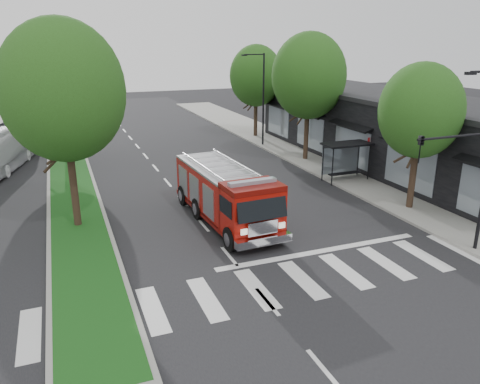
{
  "coord_description": "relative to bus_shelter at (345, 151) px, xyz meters",
  "views": [
    {
      "loc": [
        -6.36,
        -17.55,
        9.09
      ],
      "look_at": [
        1.76,
        3.23,
        1.8
      ],
      "focal_mm": 35.0,
      "sensor_mm": 36.0,
      "label": 1
    }
  ],
  "objects": [
    {
      "name": "ground",
      "position": [
        -11.2,
        -8.15,
        -2.04
      ],
      "size": [
        140.0,
        140.0,
        0.0
      ],
      "primitive_type": "plane",
      "color": "black",
      "rests_on": "ground"
    },
    {
      "name": "sidewalk_right",
      "position": [
        1.3,
        1.85,
        -1.96
      ],
      "size": [
        5.0,
        80.0,
        0.15
      ],
      "primitive_type": "cube",
      "color": "gray",
      "rests_on": "ground"
    },
    {
      "name": "median",
      "position": [
        -17.2,
        9.85,
        -1.96
      ],
      "size": [
        3.0,
        50.0,
        0.15
      ],
      "color": "gray",
      "rests_on": "ground"
    },
    {
      "name": "storefront_row",
      "position": [
        5.8,
        1.85,
        0.46
      ],
      "size": [
        8.0,
        30.0,
        5.0
      ],
      "primitive_type": "cube",
      "color": "black",
      "rests_on": "ground"
    },
    {
      "name": "bus_shelter",
      "position": [
        0.0,
        0.0,
        0.0
      ],
      "size": [
        3.2,
        1.6,
        2.61
      ],
      "color": "black",
      "rests_on": "ground"
    },
    {
      "name": "tree_right_near",
      "position": [
        0.3,
        -6.15,
        3.47
      ],
      "size": [
        4.4,
        4.4,
        8.05
      ],
      "color": "black",
      "rests_on": "ground"
    },
    {
      "name": "tree_right_mid",
      "position": [
        0.3,
        5.85,
        4.45
      ],
      "size": [
        5.6,
        5.6,
        9.72
      ],
      "color": "black",
      "rests_on": "ground"
    },
    {
      "name": "tree_right_far",
      "position": [
        0.3,
        15.85,
        3.8
      ],
      "size": [
        5.0,
        5.0,
        8.73
      ],
      "color": "black",
      "rests_on": "ground"
    },
    {
      "name": "tree_median_near",
      "position": [
        -17.2,
        -2.15,
        4.77
      ],
      "size": [
        5.8,
        5.8,
        10.16
      ],
      "color": "black",
      "rests_on": "ground"
    },
    {
      "name": "tree_median_far",
      "position": [
        -17.2,
        11.85,
        4.45
      ],
      "size": [
        5.6,
        5.6,
        9.72
      ],
      "color": "black",
      "rests_on": "ground"
    },
    {
      "name": "streetlight_right_near",
      "position": [
        -1.59,
        -11.65,
        2.63
      ],
      "size": [
        4.08,
        0.22,
        8.0
      ],
      "color": "black",
      "rests_on": "ground"
    },
    {
      "name": "streetlight_right_far",
      "position": [
        -0.85,
        11.85,
        2.44
      ],
      "size": [
        2.11,
        0.2,
        8.0
      ],
      "color": "black",
      "rests_on": "ground"
    },
    {
      "name": "fire_engine",
      "position": [
        -9.92,
        -4.09,
        -0.55
      ],
      "size": [
        3.18,
        9.07,
        3.1
      ],
      "rotation": [
        0.0,
        0.0,
        0.05
      ],
      "color": "#600905",
      "rests_on": "ground"
    },
    {
      "name": "city_bus",
      "position": [
        -21.66,
        12.01,
        -0.57
      ],
      "size": [
        4.94,
        10.85,
        2.94
      ],
      "primitive_type": "imported",
      "rotation": [
        0.0,
        0.0,
        -0.24
      ],
      "color": "silver",
      "rests_on": "ground"
    }
  ]
}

